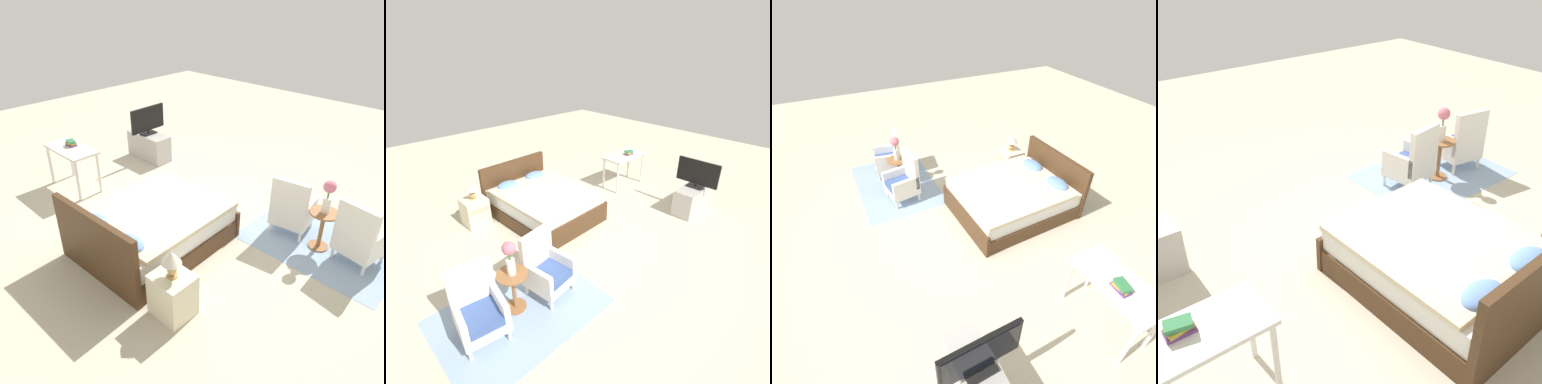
{
  "view_description": "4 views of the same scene",
  "coord_description": "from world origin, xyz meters",
  "views": [
    {
      "loc": [
        -3.48,
        3.64,
        3.31
      ],
      "look_at": [
        -0.1,
        0.13,
        0.56
      ],
      "focal_mm": 35.0,
      "sensor_mm": 36.0,
      "label": 1
    },
    {
      "loc": [
        -3.21,
        -3.34,
        3.18
      ],
      "look_at": [
        0.21,
        0.22,
        0.69
      ],
      "focal_mm": 28.0,
      "sensor_mm": 36.0,
      "label": 2
    },
    {
      "loc": [
        3.37,
        -1.73,
        3.61
      ],
      "look_at": [
        -0.08,
        -0.06,
        0.74
      ],
      "focal_mm": 28.0,
      "sensor_mm": 36.0,
      "label": 3
    },
    {
      "loc": [
        2.73,
        3.08,
        3.14
      ],
      "look_at": [
        0.25,
        -0.11,
        0.76
      ],
      "focal_mm": 42.0,
      "sensor_mm": 36.0,
      "label": 4
    }
  ],
  "objects": [
    {
      "name": "ground_plane",
      "position": [
        0.0,
        0.0,
        0.0
      ],
      "size": [
        16.0,
        16.0,
        0.0
      ],
      "primitive_type": "plane",
      "color": "beige"
    },
    {
      "name": "floor_rug",
      "position": [
        -1.81,
        -0.79,
        0.0
      ],
      "size": [
        2.1,
        1.5,
        0.01
      ],
      "color": "#8EA8C6",
      "rests_on": "ground_plane"
    },
    {
      "name": "bed",
      "position": [
        -0.09,
        0.95,
        0.3
      ],
      "size": [
        1.63,
        2.04,
        0.96
      ],
      "color": "#472D19",
      "rests_on": "ground_plane"
    },
    {
      "name": "armchair_by_window_left",
      "position": [
        -2.31,
        -0.73,
        0.38
      ],
      "size": [
        0.62,
        0.62,
        0.92
      ],
      "color": "white",
      "rests_on": "floor_rug"
    },
    {
      "name": "armchair_by_window_right",
      "position": [
        -1.31,
        -0.73,
        0.38
      ],
      "size": [
        0.62,
        0.62,
        0.92
      ],
      "color": "white",
      "rests_on": "floor_rug"
    },
    {
      "name": "side_table",
      "position": [
        -1.81,
        -0.69,
        0.37
      ],
      "size": [
        0.4,
        0.4,
        0.58
      ],
      "color": "#936038",
      "rests_on": "ground_plane"
    },
    {
      "name": "flower_vase",
      "position": [
        -1.81,
        -0.69,
        0.88
      ],
      "size": [
        0.17,
        0.17,
        0.48
      ],
      "color": "silver",
      "rests_on": "side_table"
    },
    {
      "name": "nightstand",
      "position": [
        -1.2,
        1.59,
        0.27
      ],
      "size": [
        0.44,
        0.41,
        0.54
      ],
      "color": "beige",
      "rests_on": "ground_plane"
    },
    {
      "name": "table_lamp",
      "position": [
        -1.2,
        1.59,
        0.76
      ],
      "size": [
        0.22,
        0.22,
        0.33
      ],
      "color": "tan",
      "rests_on": "nightstand"
    },
    {
      "name": "tv_stand",
      "position": [
        2.3,
        -1.04,
        0.27
      ],
      "size": [
        0.96,
        0.4,
        0.54
      ],
      "color": "#B7B2AD",
      "rests_on": "ground_plane"
    },
    {
      "name": "tv_flatscreen",
      "position": [
        2.3,
        -1.04,
        0.84
      ],
      "size": [
        0.21,
        0.84,
        0.57
      ],
      "color": "black",
      "rests_on": "tv_stand"
    },
    {
      "name": "vanity_desk",
      "position": [
        2.25,
        0.75,
        0.66
      ],
      "size": [
        1.04,
        0.52,
        0.78
      ],
      "color": "silver",
      "rests_on": "ground_plane"
    },
    {
      "name": "book_stack",
      "position": [
        2.33,
        0.69,
        0.83
      ],
      "size": [
        0.21,
        0.16,
        0.1
      ],
      "color": "#66387A",
      "rests_on": "vanity_desk"
    }
  ]
}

